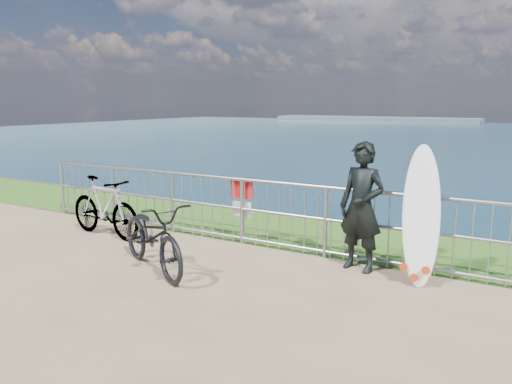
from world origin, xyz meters
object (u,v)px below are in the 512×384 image
Objects in this scene: surfboard at (421,221)px; bicycle_far at (104,207)px; surfer at (362,207)px; bicycle_near at (153,236)px.

surfboard is 1.03× the size of bicycle_far.
surfboard reaches higher than bicycle_far.
surfer is 0.94× the size of bicycle_near.
surfer reaches higher than bicycle_far.
surfboard is at bearing -41.39° from bicycle_near.
bicycle_near is (-2.51, -1.53, -0.40)m from surfer.
bicycle_far reaches higher than bicycle_near.
bicycle_near is 2.18m from bicycle_far.
surfboard is at bearing -78.92° from bicycle_far.
surfer is 4.53m from bicycle_far.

